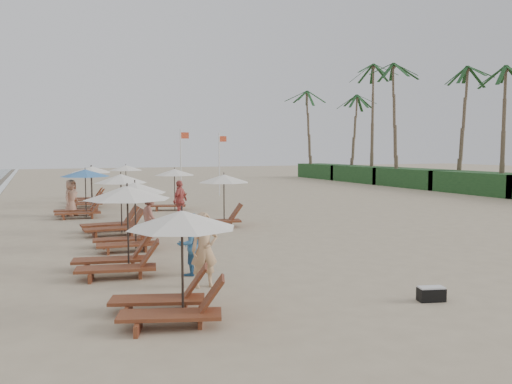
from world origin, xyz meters
name	(u,v)px	position (x,y,z in m)	size (l,w,h in m)	color
ground	(324,252)	(0.00, 0.00, 0.00)	(160.00, 160.00, 0.00)	tan
shrub_hedge	(483,183)	(22.00, 14.50, 0.80)	(3.20, 53.00, 1.60)	#193D1C
palm_row	(476,60)	(21.91, 15.40, 9.91)	(7.00, 52.00, 12.30)	brown
lounger_station_0	(171,266)	(-6.17, -4.70, 1.06)	(2.55, 2.35, 2.13)	brown
lounger_station_1	(119,231)	(-6.55, -0.46, 1.14)	(2.69, 2.30, 2.33)	brown
lounger_station_2	(128,217)	(-5.75, 2.91, 1.07)	(2.48, 2.09, 2.21)	brown
lounger_station_3	(113,208)	(-5.75, 6.41, 1.00)	(2.63, 2.05, 2.34)	brown
lounger_station_4	(80,194)	(-6.56, 12.12, 1.12)	(2.76, 2.38, 2.33)	brown
lounger_station_5	(88,186)	(-5.80, 16.55, 1.22)	(2.40, 2.17, 2.32)	brown
lounger_station_6	(88,184)	(-5.55, 19.04, 1.15)	(2.62, 2.30, 2.25)	brown
inland_station_0	(220,197)	(-1.33, 6.46, 1.29)	(2.86, 2.24, 2.22)	brown
inland_station_1	(172,184)	(-1.69, 13.44, 1.39)	(2.70, 2.24, 2.22)	brown
inland_station_2	(124,177)	(-3.08, 21.18, 1.43)	(2.64, 2.24, 2.22)	brown
beachgoer_near	(204,250)	(-4.86, -2.68, 0.91)	(0.66, 0.43, 1.81)	tan
beachgoer_mid_a	(190,244)	(-4.85, -1.37, 0.82)	(0.79, 0.62, 1.63)	teal
beachgoer_mid_b	(150,216)	(-4.66, 4.72, 0.84)	(1.08, 0.62, 1.68)	#995C4E
beachgoer_far_a	(180,201)	(-2.45, 8.81, 0.94)	(1.11, 0.46, 1.89)	#CB5851
beachgoer_far_b	(71,198)	(-6.94, 12.75, 0.91)	(0.89, 0.58, 1.82)	tan
duffel_bag	(431,294)	(-0.66, -5.74, 0.16)	(0.63, 0.43, 0.32)	black
flag_pole_near	(181,161)	(0.11, 18.19, 2.54)	(0.60, 0.08, 4.58)	silver
flag_pole_far	(220,161)	(3.65, 20.90, 2.46)	(0.60, 0.08, 4.44)	silver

